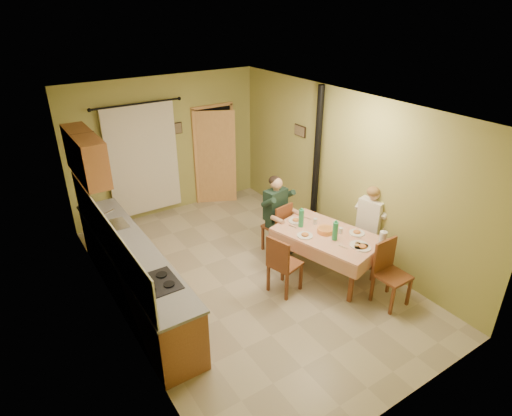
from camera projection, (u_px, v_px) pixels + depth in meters
floor at (247, 277)px, 7.02m from camera, size 4.00×6.00×0.01m
room_shell at (245, 174)px, 6.21m from camera, size 4.04×6.04×2.82m
kitchen_run at (134, 274)px, 6.26m from camera, size 0.64×3.64×1.56m
upper_cabinets at (85, 155)px, 6.53m from camera, size 0.35×1.40×0.70m
curtain at (143, 160)px, 8.35m from camera, size 1.70×0.07×2.22m
doorway at (215, 155)px, 9.21m from camera, size 0.96×0.41×2.15m
dining_table at (326, 254)px, 6.94m from camera, size 1.37×1.83×0.76m
tableware at (334, 232)px, 6.68m from camera, size 0.99×1.49×0.33m
chair_far at (277, 236)px, 7.63m from camera, size 0.45×0.45×0.95m
chair_near at (390, 286)px, 6.31m from camera, size 0.44×0.44×0.99m
chair_right at (368, 246)px, 7.33m from camera, size 0.52×0.52×1.00m
chair_left at (284, 275)px, 6.57m from camera, size 0.51×0.51×0.98m
man_far at (277, 206)px, 7.37m from camera, size 0.62×0.52×1.39m
man_right at (372, 216)px, 7.06m from camera, size 0.54×0.63×1.39m
stove_flue at (315, 182)px, 7.95m from camera, size 0.24×0.24×2.80m
picture_back at (177, 128)px, 8.58m from camera, size 0.19×0.03×0.23m
picture_right at (300, 131)px, 8.06m from camera, size 0.03×0.31×0.21m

